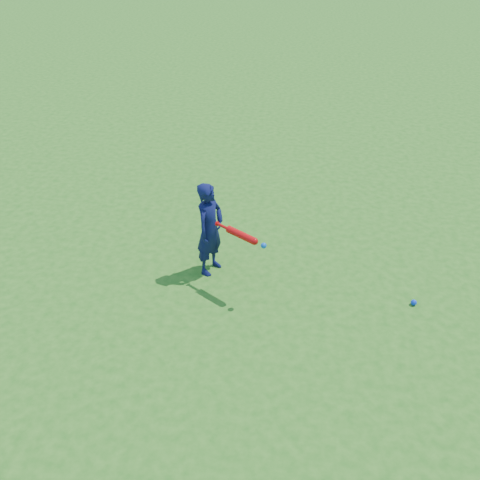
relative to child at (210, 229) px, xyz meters
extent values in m
plane|color=#266919|center=(0.28, 0.42, -0.62)|extent=(80.00, 80.00, 0.00)
imported|color=#0E1343|center=(0.00, 0.00, 0.00)|extent=(0.45, 0.53, 1.24)
sphere|color=#0D36E3|center=(2.53, -0.33, -0.59)|extent=(0.07, 0.07, 0.07)
cylinder|color=red|center=(0.12, -0.13, 0.17)|extent=(0.04, 0.06, 0.06)
cylinder|color=red|center=(0.20, -0.19, 0.17)|extent=(0.18, 0.13, 0.03)
cylinder|color=red|center=(0.45, -0.34, 0.17)|extent=(0.39, 0.29, 0.09)
sphere|color=red|center=(0.62, -0.45, 0.17)|extent=(0.09, 0.09, 0.09)
sphere|color=blue|center=(0.73, -0.52, 0.17)|extent=(0.07, 0.07, 0.07)
camera|label=1|loc=(1.24, -5.51, 3.51)|focal=40.00mm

